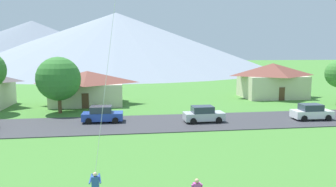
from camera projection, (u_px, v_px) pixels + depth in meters
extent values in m
cube|color=#38383D|center=(143.00, 123.00, 32.80)|extent=(160.00, 7.92, 0.08)
cone|color=gray|center=(117.00, 41.00, 126.36)|extent=(120.55, 120.55, 21.82)
cone|color=slate|center=(33.00, 44.00, 132.30)|extent=(96.45, 96.45, 19.23)
cube|color=beige|center=(88.00, 94.00, 44.22)|extent=(9.50, 6.59, 3.01)
pyramid|color=brown|center=(87.00, 77.00, 43.90)|extent=(10.26, 7.11, 1.65)
cube|color=brown|center=(85.00, 101.00, 41.05)|extent=(0.90, 0.06, 2.00)
cube|color=beige|center=(272.00, 86.00, 50.55)|extent=(9.43, 6.52, 3.51)
pyramid|color=brown|center=(273.00, 69.00, 50.17)|extent=(10.18, 7.04, 1.93)
cube|color=brown|center=(282.00, 94.00, 47.44)|extent=(0.90, 0.06, 2.00)
cylinder|color=brown|center=(60.00, 104.00, 38.14)|extent=(0.44, 0.44, 2.21)
sphere|color=#33752D|center=(59.00, 79.00, 37.71)|extent=(5.23, 5.23, 5.23)
cube|color=#2847A8|center=(103.00, 116.00, 33.30)|extent=(4.25, 1.92, 0.80)
cube|color=#2D3847|center=(101.00, 109.00, 33.18)|extent=(2.24, 1.65, 0.68)
cylinder|color=black|center=(116.00, 117.00, 34.39)|extent=(0.65, 0.26, 0.64)
cylinder|color=black|center=(115.00, 120.00, 32.58)|extent=(0.65, 0.26, 0.64)
cylinder|color=black|center=(91.00, 117.00, 34.09)|extent=(0.65, 0.26, 0.64)
cylinder|color=black|center=(89.00, 121.00, 32.28)|extent=(0.65, 0.26, 0.64)
cube|color=white|center=(312.00, 114.00, 34.52)|extent=(4.26, 1.94, 0.80)
cube|color=#2D3847|center=(311.00, 107.00, 34.40)|extent=(2.25, 1.66, 0.68)
cylinder|color=black|center=(318.00, 114.00, 35.61)|extent=(0.65, 0.26, 0.64)
cylinder|color=black|center=(328.00, 118.00, 33.79)|extent=(0.65, 0.26, 0.64)
cylinder|color=black|center=(296.00, 115.00, 35.32)|extent=(0.65, 0.26, 0.64)
cylinder|color=black|center=(304.00, 118.00, 33.51)|extent=(0.65, 0.26, 0.64)
cube|color=#B7BCC1|center=(204.00, 116.00, 33.35)|extent=(4.25, 1.92, 0.80)
cube|color=#2D3847|center=(203.00, 109.00, 33.22)|extent=(2.24, 1.65, 0.68)
cylinder|color=black|center=(213.00, 116.00, 34.51)|extent=(0.65, 0.26, 0.64)
cylinder|color=black|center=(219.00, 120.00, 32.71)|extent=(0.65, 0.26, 0.64)
cylinder|color=black|center=(189.00, 117.00, 34.06)|extent=(0.65, 0.26, 0.64)
cylinder|color=black|center=(193.00, 121.00, 32.26)|extent=(0.65, 0.26, 0.64)
cube|color=#2D51A3|center=(95.00, 182.00, 15.71)|extent=(0.36, 0.22, 0.58)
sphere|color=beige|center=(95.00, 174.00, 15.65)|extent=(0.21, 0.21, 0.21)
cylinder|color=#2D51A3|center=(91.00, 179.00, 15.71)|extent=(0.18, 0.55, 0.37)
cylinder|color=#2D51A3|center=(100.00, 178.00, 15.78)|extent=(0.18, 0.55, 0.37)
cylinder|color=silver|center=(110.00, 42.00, 16.32)|extent=(1.75, 3.01, 13.02)
sphere|color=tan|center=(197.00, 181.00, 14.86)|extent=(0.21, 0.21, 0.21)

